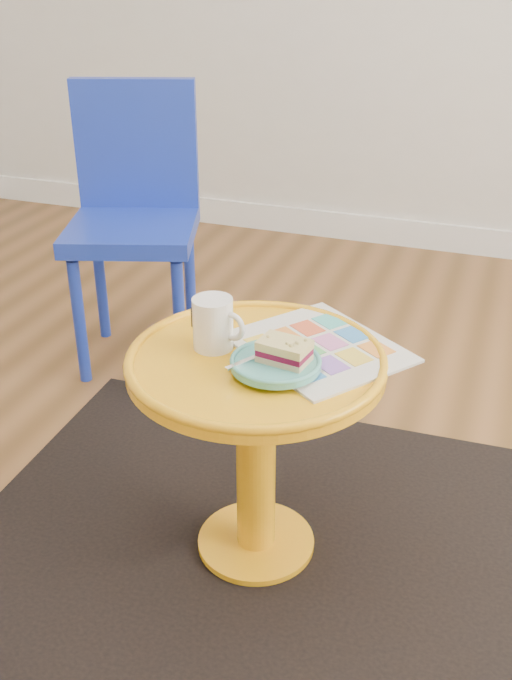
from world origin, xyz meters
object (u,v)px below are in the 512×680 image
(newspaper, at_px, (318,347))
(mug, at_px, (214,322))
(chair, at_px, (135,206))
(plate, at_px, (276,364))
(side_table, at_px, (256,417))

(newspaper, distance_m, mug, 0.21)
(chair, xyz_separation_m, plate, (0.72, -0.80, 0.01))
(newspaper, height_order, mug, mug)
(side_table, height_order, mug, mug)
(plate, bearing_deg, mug, 160.35)
(mug, distance_m, plate, 0.16)
(mug, height_order, plate, mug)
(side_table, relative_size, chair, 0.60)
(side_table, bearing_deg, newspaper, 37.70)
(side_table, distance_m, chair, 1.02)
(chair, height_order, newspaper, chair)
(side_table, distance_m, newspaper, 0.19)
(side_table, relative_size, newspaper, 1.60)
(chair, bearing_deg, mug, -70.66)
(newspaper, bearing_deg, mug, -125.24)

